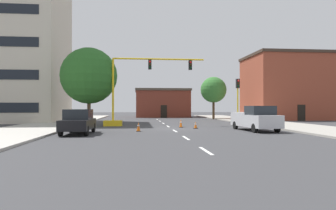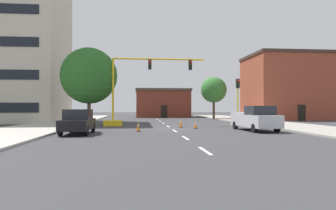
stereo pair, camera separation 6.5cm
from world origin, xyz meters
TOP-DOWN VIEW (x-y plane):
  - ground_plane at (0.00, 0.00)m, footprint 160.00×160.00m
  - sidewalk_left at (-11.75, 8.00)m, footprint 6.00×56.00m
  - sidewalk_right at (11.75, 8.00)m, footprint 6.00×56.00m
  - lane_stripe_seg_0 at (0.00, -14.00)m, footprint 0.16×2.40m
  - lane_stripe_seg_1 at (0.00, -8.50)m, footprint 0.16×2.40m
  - lane_stripe_seg_2 at (0.00, -3.00)m, footprint 0.16×2.40m
  - lane_stripe_seg_3 at (0.00, 2.50)m, footprint 0.16×2.40m
  - lane_stripe_seg_4 at (0.00, 8.00)m, footprint 0.16×2.40m
  - lane_stripe_seg_5 at (0.00, 13.50)m, footprint 0.16×2.40m
  - lane_stripe_seg_6 at (0.00, 19.00)m, footprint 0.16×2.40m
  - building_tall_left at (-19.79, 13.44)m, footprint 14.86×11.27m
  - building_brick_center at (1.61, 30.22)m, footprint 9.93×9.12m
  - building_row_right at (19.24, 17.17)m, footprint 11.03×9.82m
  - traffic_signal_gantry at (-4.05, 3.74)m, footprint 10.09×1.20m
  - traffic_light_pole_right at (7.35, 3.53)m, footprint 0.32×0.47m
  - tree_right_far at (8.65, 18.77)m, footprint 3.95×3.95m
  - tree_left_near at (-7.97, 5.20)m, footprint 5.82×5.82m
  - pickup_truck_silver at (6.40, -3.54)m, footprint 2.35×5.52m
  - sedan_black_near_left at (-7.11, -5.11)m, footprint 1.88×4.51m
  - traffic_cone_roadside_a at (2.13, -0.58)m, footprint 0.36×0.36m
  - traffic_cone_roadside_b at (1.04, 0.95)m, footprint 0.36×0.36m
  - traffic_cone_roadside_c at (-2.89, -3.28)m, footprint 0.36×0.36m

SIDE VIEW (x-z plane):
  - ground_plane at x=0.00m, z-range 0.00..0.00m
  - lane_stripe_seg_0 at x=0.00m, z-range 0.00..0.01m
  - lane_stripe_seg_1 at x=0.00m, z-range 0.00..0.01m
  - lane_stripe_seg_2 at x=0.00m, z-range 0.00..0.01m
  - lane_stripe_seg_3 at x=0.00m, z-range 0.00..0.01m
  - lane_stripe_seg_4 at x=0.00m, z-range 0.00..0.01m
  - lane_stripe_seg_5 at x=0.00m, z-range 0.00..0.01m
  - lane_stripe_seg_6 at x=0.00m, z-range 0.00..0.01m
  - sidewalk_left at x=-11.75m, z-range 0.00..0.14m
  - sidewalk_right at x=11.75m, z-range 0.00..0.14m
  - traffic_cone_roadside_a at x=2.13m, z-range -0.01..0.61m
  - traffic_cone_roadside_c at x=-2.89m, z-range -0.01..0.71m
  - traffic_cone_roadside_b at x=1.04m, z-range -0.01..0.76m
  - sedan_black_near_left at x=-7.11m, z-range 0.02..1.76m
  - pickup_truck_silver at x=6.40m, z-range -0.02..1.97m
  - traffic_signal_gantry at x=-4.05m, z-range -1.11..5.72m
  - building_brick_center at x=1.61m, z-range 0.01..5.19m
  - traffic_light_pole_right at x=7.35m, z-range 1.13..5.93m
  - tree_right_far at x=8.65m, z-range 1.26..7.75m
  - building_row_right at x=19.24m, z-range 0.01..9.77m
  - tree_left_near at x=-7.97m, z-range 1.10..9.15m
  - building_tall_left at x=-19.79m, z-range 0.01..22.16m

